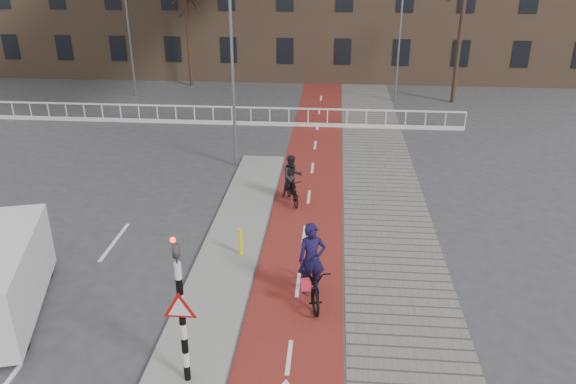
{
  "coord_description": "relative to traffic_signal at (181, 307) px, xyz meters",
  "views": [
    {
      "loc": [
        2.33,
        -11.2,
        8.63
      ],
      "look_at": [
        0.97,
        5.0,
        1.5
      ],
      "focal_mm": 35.0,
      "sensor_mm": 36.0,
      "label": 1
    }
  ],
  "objects": [
    {
      "name": "streetlight_right",
      "position": [
        6.6,
        24.82,
        1.74
      ],
      "size": [
        0.12,
        0.12,
        7.46
      ],
      "primitive_type": "cylinder",
      "color": "slate",
      "rests_on": "ground"
    },
    {
      "name": "traffic_signal",
      "position": [
        0.0,
        0.0,
        0.0
      ],
      "size": [
        0.8,
        0.8,
        3.68
      ],
      "color": "black",
      "rests_on": "curb_island"
    },
    {
      "name": "bollard",
      "position": [
        0.29,
        5.38,
        -1.45
      ],
      "size": [
        0.12,
        0.12,
        0.84
      ],
      "primitive_type": "cylinder",
      "color": "#EEEB0D",
      "rests_on": "curb_island"
    },
    {
      "name": "bike_lane",
      "position": [
        2.1,
        12.02,
        -1.98
      ],
      "size": [
        2.5,
        60.0,
        0.01
      ],
      "primitive_type": "cube",
      "color": "maroon",
      "rests_on": "ground"
    },
    {
      "name": "sidewalk",
      "position": [
        4.9,
        12.02,
        -1.98
      ],
      "size": [
        3.0,
        60.0,
        0.01
      ],
      "primitive_type": "cube",
      "color": "slate",
      "rests_on": "ground"
    },
    {
      "name": "streetlight_left",
      "position": [
        -9.53,
        24.66,
        1.65
      ],
      "size": [
        0.12,
        0.12,
        7.28
      ],
      "primitive_type": "cylinder",
      "color": "slate",
      "rests_on": "ground"
    },
    {
      "name": "streetlight_near",
      "position": [
        -1.18,
        13.09,
        1.56
      ],
      "size": [
        0.12,
        0.12,
        7.11
      ],
      "primitive_type": "cylinder",
      "color": "slate",
      "rests_on": "ground"
    },
    {
      "name": "railing",
      "position": [
        -4.4,
        19.02,
        -1.68
      ],
      "size": [
        28.0,
        0.1,
        0.99
      ],
      "color": "silver",
      "rests_on": "ground"
    },
    {
      "name": "tree_right",
      "position": [
        10.03,
        24.77,
        2.07
      ],
      "size": [
        0.25,
        0.25,
        8.12
      ],
      "primitive_type": "cylinder",
      "color": "black",
      "rests_on": "ground"
    },
    {
      "name": "ground",
      "position": [
        0.6,
        2.02,
        -1.99
      ],
      "size": [
        120.0,
        120.0,
        0.0
      ],
      "primitive_type": "plane",
      "color": "#38383A",
      "rests_on": "ground"
    },
    {
      "name": "cyclist_near",
      "position": [
        2.49,
        3.38,
        -1.24
      ],
      "size": [
        1.22,
        2.27,
        2.21
      ],
      "rotation": [
        0.0,
        0.0,
        0.23
      ],
      "color": "black",
      "rests_on": "bike_lane"
    },
    {
      "name": "cyclist_far",
      "position": [
        1.51,
        9.48,
        -1.23
      ],
      "size": [
        0.98,
        1.73,
        1.81
      ],
      "rotation": [
        0.0,
        0.0,
        0.32
      ],
      "color": "black",
      "rests_on": "bike_lane"
    },
    {
      "name": "curb_island",
      "position": [
        -0.1,
        6.02,
        -1.93
      ],
      "size": [
        1.8,
        16.0,
        0.12
      ],
      "primitive_type": "cube",
      "color": "gray",
      "rests_on": "ground"
    },
    {
      "name": "tree_mid",
      "position": [
        -6.73,
        27.82,
        1.42
      ],
      "size": [
        0.24,
        0.24,
        6.82
      ],
      "primitive_type": "cylinder",
      "color": "black",
      "rests_on": "ground"
    }
  ]
}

